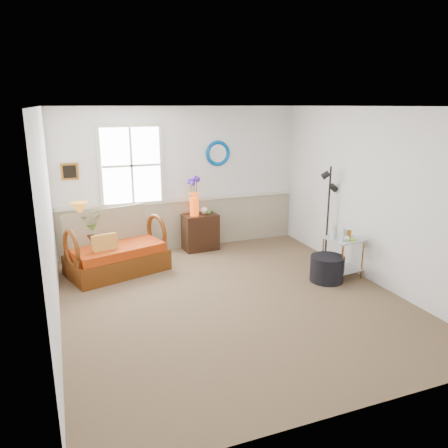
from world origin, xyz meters
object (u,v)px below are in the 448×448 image
object	(u,v)px
loveseat	(116,243)
cabinet	(200,232)
side_table	(342,258)
floor_lamp	(328,215)
ottoman	(327,269)
lamp_stand	(84,251)

from	to	relation	value
loveseat	cabinet	xyz separation A→B (m)	(1.61, 0.63, -0.16)
side_table	floor_lamp	world-z (taller)	floor_lamp
cabinet	floor_lamp	size ratio (longest dim) A/B	0.41
floor_lamp	ottoman	size ratio (longest dim) A/B	3.20
lamp_stand	floor_lamp	xyz separation A→B (m)	(3.92, -1.06, 0.50)
cabinet	ottoman	size ratio (longest dim) A/B	1.31
loveseat	lamp_stand	distance (m)	0.61
loveseat	lamp_stand	bearing A→B (deg)	129.06
lamp_stand	ottoman	bearing A→B (deg)	-28.21
cabinet	loveseat	bearing A→B (deg)	-161.78
lamp_stand	floor_lamp	size ratio (longest dim) A/B	0.38
lamp_stand	floor_lamp	distance (m)	4.10
loveseat	floor_lamp	xyz separation A→B (m)	(3.44, -0.74, 0.33)
cabinet	ottoman	xyz separation A→B (m)	(1.34, -2.15, -0.14)
loveseat	side_table	bearing A→B (deg)	-41.31
loveseat	lamp_stand	size ratio (longest dim) A/B	2.39
cabinet	floor_lamp	bearing A→B (deg)	-39.95
cabinet	lamp_stand	bearing A→B (deg)	-174.87
loveseat	side_table	xyz separation A→B (m)	(3.26, -1.46, -0.17)
floor_lamp	ottoman	world-z (taller)	floor_lamp
ottoman	side_table	bearing A→B (deg)	10.89
floor_lamp	loveseat	bearing A→B (deg)	-168.26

